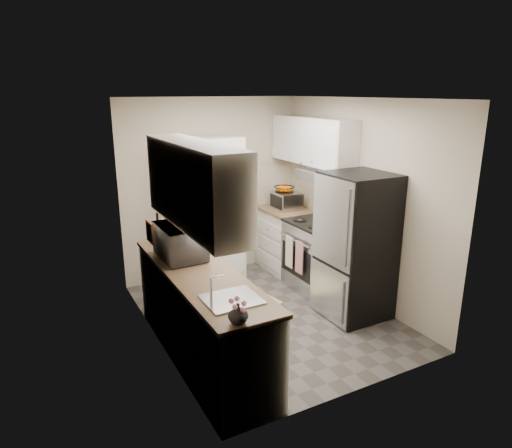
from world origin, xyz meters
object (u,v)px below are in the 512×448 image
(refrigerator, at_px, (356,246))
(wine_bottle, at_px, (158,230))
(pantry_cabinet, at_px, (207,212))
(microwave, at_px, (181,241))
(toaster_oven, at_px, (286,200))
(electric_range, at_px, (317,255))

(refrigerator, height_order, wine_bottle, refrigerator)
(pantry_cabinet, height_order, wine_bottle, pantry_cabinet)
(microwave, relative_size, toaster_oven, 1.43)
(microwave, bearing_deg, toaster_oven, -59.67)
(refrigerator, distance_m, wine_bottle, 2.26)
(electric_range, height_order, microwave, microwave)
(electric_range, distance_m, microwave, 2.12)
(refrigerator, distance_m, toaster_oven, 1.64)
(pantry_cabinet, xyz_separation_m, microwave, (-0.82, -1.30, 0.09))
(pantry_cabinet, bearing_deg, wine_bottle, -138.68)
(pantry_cabinet, distance_m, refrigerator, 2.07)
(electric_range, xyz_separation_m, refrigerator, (-0.03, -0.80, 0.37))
(refrigerator, relative_size, toaster_oven, 3.95)
(pantry_cabinet, height_order, electric_range, pantry_cabinet)
(microwave, height_order, wine_bottle, microwave)
(pantry_cabinet, height_order, refrigerator, pantry_cabinet)
(electric_range, relative_size, wine_bottle, 3.40)
(refrigerator, bearing_deg, wine_bottle, 155.77)
(electric_range, relative_size, microwave, 1.84)
(electric_range, xyz_separation_m, toaster_oven, (0.02, 0.83, 0.57))
(pantry_cabinet, bearing_deg, toaster_oven, -4.61)
(pantry_cabinet, xyz_separation_m, refrigerator, (1.14, -1.73, -0.15))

